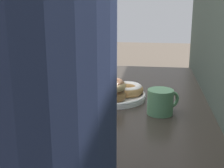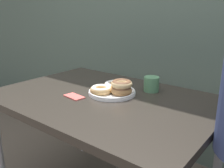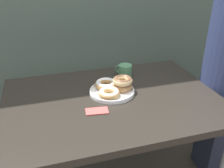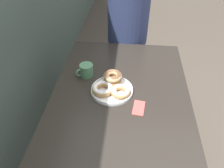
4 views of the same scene
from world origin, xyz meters
TOP-DOWN VIEW (x-y plane):
  - dining_table at (0.00, 0.31)m, footprint 1.23×0.86m
  - donut_plate at (0.02, 0.37)m, footprint 0.28×0.28m
  - coffee_mug at (0.16, 0.56)m, footprint 0.10×0.11m
  - napkin at (-0.12, 0.20)m, footprint 0.13×0.08m

SIDE VIEW (x-z plane):
  - dining_table at x=0.00m, z-range 0.29..1.02m
  - napkin at x=-0.12m, z-range 0.73..0.73m
  - donut_plate at x=0.02m, z-range 0.71..0.81m
  - coffee_mug at x=0.16m, z-range 0.73..0.81m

